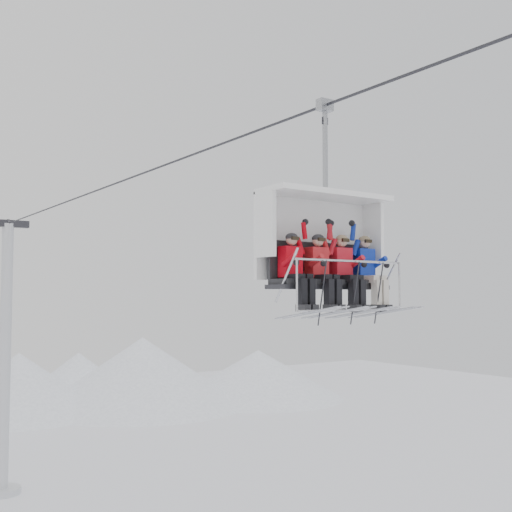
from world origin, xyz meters
TOP-DOWN VIEW (x-y plane):
  - lift_tower_right at (0.00, 22.00)m, footprint 2.00×1.80m
  - haul_cable at (0.00, 0.00)m, footprint 0.06×50.00m
  - chairlift_carrier at (0.00, -2.17)m, footprint 2.68×1.17m
  - skier_far_left at (-0.88, -2.49)m, footprint 0.38×1.69m
  - skier_center_left at (-0.27, -2.49)m, footprint 0.38×1.69m
  - skier_center_right at (0.31, -2.49)m, footprint 0.39×1.69m
  - skier_far_right at (0.90, -2.49)m, footprint 0.39×1.69m

SIDE VIEW (x-z plane):
  - lift_tower_right at x=0.00m, z-range -0.96..12.52m
  - skier_far_left at x=-0.88m, z-range 9.42..10.93m
  - skier_center_left at x=-0.27m, z-range 9.42..10.95m
  - skier_center_right at x=0.31m, z-range 9.41..10.97m
  - skier_far_right at x=0.90m, z-range 9.41..10.98m
  - chairlift_carrier at x=0.00m, z-range 8.75..12.73m
  - haul_cable at x=0.00m, z-range 13.27..13.33m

